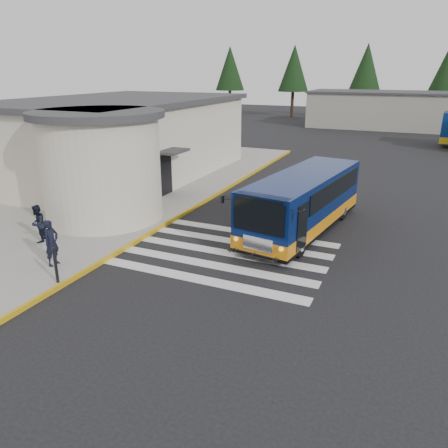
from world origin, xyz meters
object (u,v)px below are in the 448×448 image
at_px(pedestrian_b, 38,224).
at_px(bollard, 56,265).
at_px(transit_bus, 303,204).
at_px(pedestrian_a, 52,243).

relative_size(pedestrian_b, bollard, 1.25).
bearing_deg(pedestrian_b, bollard, 28.01).
height_order(transit_bus, pedestrian_b, transit_bus).
bearing_deg(bollard, pedestrian_a, 138.10).
height_order(pedestrian_a, bollard, pedestrian_a).
xyz_separation_m(pedestrian_b, bollard, (3.24, -2.43, -0.15)).
relative_size(pedestrian_a, pedestrian_b, 1.09).
distance_m(transit_bus, bollard, 10.14).
distance_m(transit_bus, pedestrian_a, 10.07).
distance_m(pedestrian_a, bollard, 1.50).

